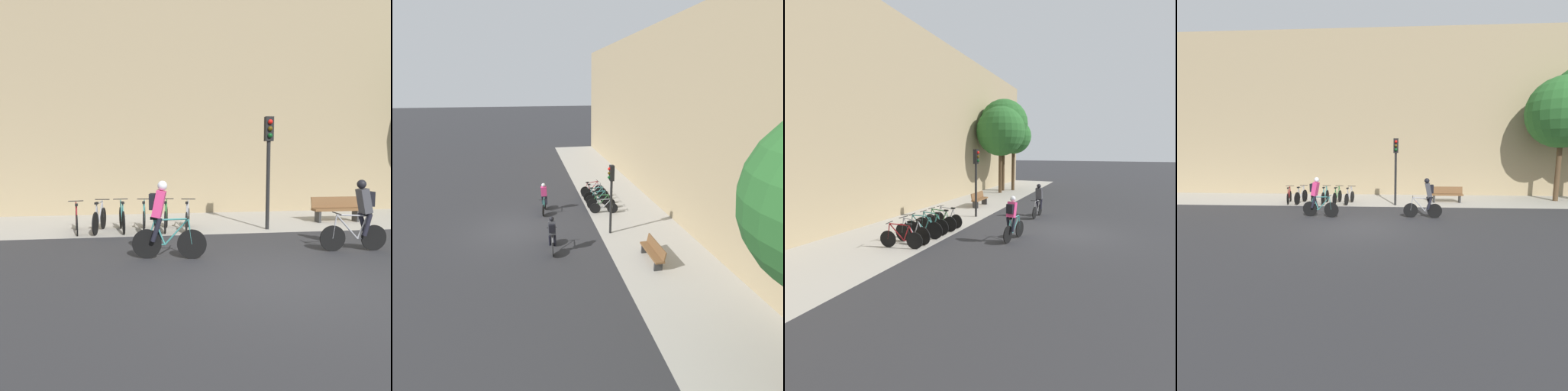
{
  "view_description": "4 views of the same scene",
  "coord_description": "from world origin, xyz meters",
  "views": [
    {
      "loc": [
        -2.64,
        -6.57,
        2.28
      ],
      "look_at": [
        -1.17,
        3.72,
        1.26
      ],
      "focal_mm": 35.0,
      "sensor_mm": 36.0,
      "label": 1
    },
    {
      "loc": [
        14.93,
        1.15,
        7.16
      ],
      "look_at": [
        -1.31,
        4.42,
        1.15
      ],
      "focal_mm": 28.0,
      "sensor_mm": 36.0,
      "label": 2
    },
    {
      "loc": [
        -13.28,
        -1.44,
        3.48
      ],
      "look_at": [
        -1.01,
        3.81,
        1.53
      ],
      "focal_mm": 28.0,
      "sensor_mm": 36.0,
      "label": 3
    },
    {
      "loc": [
        1.11,
        -11.29,
        2.97
      ],
      "look_at": [
        0.2,
        3.65,
        0.73
      ],
      "focal_mm": 28.0,
      "sensor_mm": 36.0,
      "label": 4
    }
  ],
  "objects": [
    {
      "name": "parked_bike_3",
      "position": [
        -2.57,
        5.37,
        0.41
      ],
      "size": [
        0.46,
        1.65,
        0.98
      ],
      "color": "black",
      "rests_on": "ground"
    },
    {
      "name": "parked_bike_1",
      "position": [
        -3.94,
        5.36,
        0.41
      ],
      "size": [
        0.46,
        1.72,
        0.98
      ],
      "color": "black",
      "rests_on": "ground"
    },
    {
      "name": "building_facade",
      "position": [
        0.0,
        9.3,
        5.27
      ],
      "size": [
        44.0,
        0.6,
        10.55
      ],
      "primitive_type": "cube",
      "color": "#9E8966",
      "rests_on": "ground"
    },
    {
      "name": "street_tree_1",
      "position": [
        10.78,
        7.03,
        5.07
      ],
      "size": [
        4.01,
        4.01,
        7.09
      ],
      "color": "#4C3823",
      "rests_on": "ground"
    },
    {
      "name": "ground",
      "position": [
        0.0,
        0.0,
        0.0
      ],
      "size": [
        200.0,
        200.0,
        0.0
      ],
      "primitive_type": "plane",
      "color": "#2B2B2D"
    },
    {
      "name": "cyclist_pink",
      "position": [
        -2.19,
        1.95,
        0.95
      ],
      "size": [
        1.68,
        0.53,
        1.78
      ],
      "color": "black",
      "rests_on": "ground"
    },
    {
      "name": "kerb_strip",
      "position": [
        0.0,
        6.75,
        0.0
      ],
      "size": [
        44.0,
        4.5,
        0.01
      ],
      "primitive_type": "cube",
      "color": "#A39E93",
      "rests_on": "ground"
    },
    {
      "name": "bench",
      "position": [
        4.29,
        6.14,
        0.47
      ],
      "size": [
        1.8,
        0.44,
        0.89
      ],
      "color": "brown",
      "rests_on": "ground"
    },
    {
      "name": "traffic_light_pole",
      "position": [
        1.35,
        5.05,
        2.48
      ],
      "size": [
        0.26,
        0.3,
        3.57
      ],
      "color": "black",
      "rests_on": "ground"
    },
    {
      "name": "parked_bike_2",
      "position": [
        -3.25,
        5.36,
        0.41
      ],
      "size": [
        0.46,
        1.71,
        0.98
      ],
      "color": "black",
      "rests_on": "ground"
    },
    {
      "name": "parked_bike_0",
      "position": [
        -4.62,
        5.36,
        0.38
      ],
      "size": [
        0.48,
        1.64,
        0.94
      ],
      "color": "black",
      "rests_on": "ground"
    },
    {
      "name": "cyclist_grey",
      "position": [
        2.69,
        2.0,
        0.95
      ],
      "size": [
        1.69,
        0.46,
        1.76
      ],
      "color": "black",
      "rests_on": "ground"
    },
    {
      "name": "parked_bike_5",
      "position": [
        -1.2,
        5.36,
        0.39
      ],
      "size": [
        0.48,
        1.64,
        0.95
      ],
      "color": "black",
      "rests_on": "ground"
    },
    {
      "name": "parked_bike_4",
      "position": [
        -1.88,
        5.36,
        0.4
      ],
      "size": [
        0.46,
        1.74,
        0.97
      ],
      "color": "black",
      "rests_on": "ground"
    }
  ]
}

